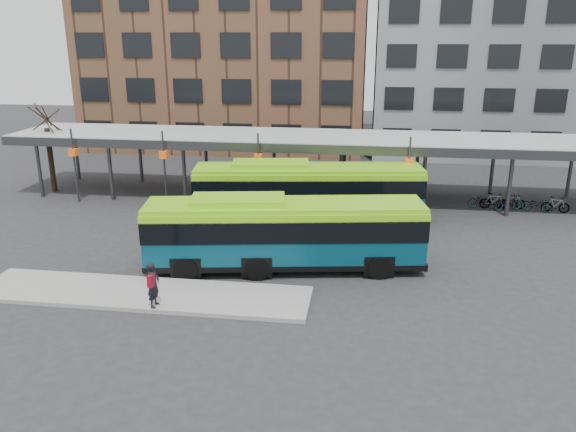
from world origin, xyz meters
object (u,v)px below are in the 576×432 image
object	(u,v)px
tree	(51,157)
bus_front	(284,232)
bus_rear	(307,191)
pedestrian	(153,284)

from	to	relation	value
tree	bus_front	bearing A→B (deg)	-32.28
bus_front	bus_rear	distance (m)	7.10
tree	pedestrian	size ratio (longest dim) A/B	3.01
bus_front	pedestrian	size ratio (longest dim) A/B	6.93
bus_rear	pedestrian	xyz separation A→B (m)	(-4.73, -11.98, -0.74)
bus_front	bus_rear	xyz separation A→B (m)	(0.32, 7.09, 0.05)
bus_front	pedestrian	bearing A→B (deg)	-141.50
tree	bus_front	size ratio (longest dim) A/B	0.43
bus_front	bus_rear	bearing A→B (deg)	77.91
tree	bus_front	world-z (taller)	tree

